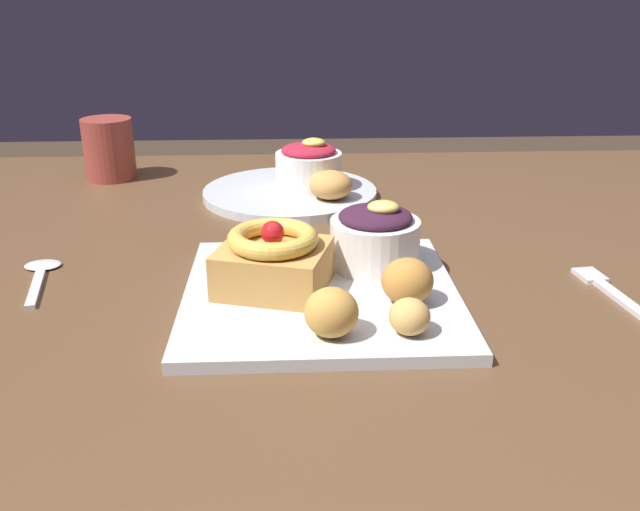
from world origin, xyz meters
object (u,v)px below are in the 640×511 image
berry_ramekin (375,237)px  back_plate (290,193)px  front_plate (321,294)px  coffee_mug (109,149)px  fork (608,289)px  spoon (40,274)px  fritter_back (331,312)px  back_ramekin (309,166)px  fritter_middle (409,317)px  cake_slice (273,260)px  back_pastry (331,185)px  fritter_front (407,281)px

berry_ramekin → back_plate: size_ratio=0.38×
front_plate → coffee_mug: bearing=124.1°
back_plate → fork: (0.33, -0.34, -0.00)m
spoon → fritter_back: bearing=-130.5°
berry_ramekin → back_plate: 0.31m
fritter_back → fork: bearing=19.3°
back_plate → back_ramekin: (0.03, 0.01, 0.04)m
fritter_back → spoon: 0.35m
spoon → coffee_mug: (-0.01, 0.39, 0.05)m
fritter_middle → back_plate: bearing=102.8°
front_plate → cake_slice: bearing=174.8°
front_plate → fork: (0.30, 0.01, -0.00)m
fritter_back → back_pastry: (0.02, 0.40, -0.00)m
fritter_middle → coffee_mug: (-0.39, 0.56, 0.02)m
cake_slice → fritter_back: size_ratio=2.64×
fritter_middle → back_ramekin: back_ramekin is taller
front_plate → spoon: 0.31m
berry_ramekin → fritter_back: 0.16m
front_plate → cake_slice: 0.06m
cake_slice → back_plate: cake_slice is taller
back_plate → coffee_mug: size_ratio=2.65×
berry_ramekin → coffee_mug: bearing=132.7°
front_plate → back_plate: (-0.03, 0.35, 0.00)m
fork → coffee_mug: bearing=46.2°
fritter_back → back_pastry: 0.40m
fritter_back → back_plate: size_ratio=0.18×
fork → coffee_mug: (-0.61, 0.46, 0.05)m
fritter_middle → cake_slice: bearing=140.2°
cake_slice → fork: size_ratio=0.99×
fritter_middle → back_plate: size_ratio=0.14×
back_ramekin → fritter_back: bearing=-89.4°
coffee_mug → back_plate: bearing=-21.9°
fritter_middle → fritter_back: 0.07m
fork → cake_slice: bearing=83.6°
berry_ramekin → fritter_middle: size_ratio=2.60×
cake_slice → fritter_back: cake_slice is taller
fritter_front → fork: bearing=10.8°
back_plate → coffee_mug: (-0.29, 0.12, 0.04)m
back_ramekin → berry_ramekin: bearing=-78.5°
back_ramekin → fritter_middle: bearing=-80.9°
berry_ramekin → spoon: (-0.36, 0.01, -0.04)m
fork → back_pastry: bearing=35.4°
berry_ramekin → fritter_back: bearing=-110.0°
back_plate → back_ramekin: bearing=14.3°
cake_slice → coffee_mug: 0.53m
back_plate → cake_slice: bearing=-92.9°
cake_slice → coffee_mug: size_ratio=1.30×
back_ramekin → fork: back_ramekin is taller
berry_ramekin → fritter_middle: berry_ramekin is taller
fritter_middle → fritter_front: bearing=82.5°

